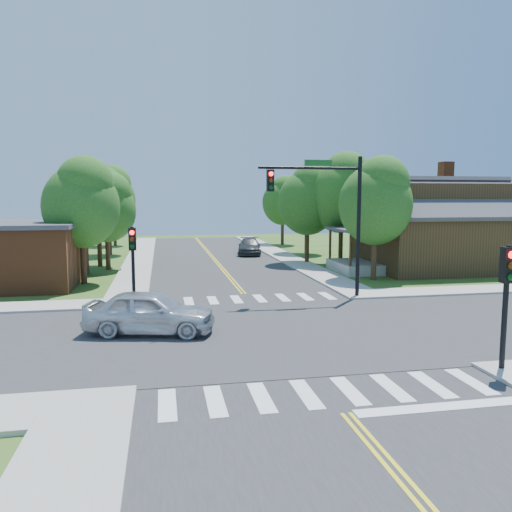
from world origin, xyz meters
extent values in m
plane|color=#31571B|center=(0.00, 0.00, 0.00)|extent=(100.00, 100.00, 0.00)
cube|color=#2D2D30|center=(0.00, 0.00, 0.02)|extent=(10.00, 90.00, 0.04)
cube|color=#2D2D30|center=(0.00, 0.00, 0.03)|extent=(90.00, 10.00, 0.04)
cube|color=#2D2D30|center=(0.00, 0.00, 0.00)|extent=(10.20, 10.20, 0.06)
cube|color=#9E9B93|center=(6.10, 25.00, 0.07)|extent=(2.20, 40.00, 0.14)
cube|color=#9E9B93|center=(-6.10, 25.00, 0.07)|extent=(2.20, 40.00, 0.14)
cube|color=white|center=(-4.20, 6.20, 0.05)|extent=(0.45, 2.00, 0.01)
cube|color=white|center=(-3.00, 6.20, 0.05)|extent=(0.45, 2.00, 0.01)
cube|color=white|center=(-1.80, 6.20, 0.05)|extent=(0.45, 2.00, 0.01)
cube|color=white|center=(-0.60, 6.20, 0.05)|extent=(0.45, 2.00, 0.01)
cube|color=white|center=(0.60, 6.20, 0.05)|extent=(0.45, 2.00, 0.01)
cube|color=white|center=(1.80, 6.20, 0.05)|extent=(0.45, 2.00, 0.01)
cube|color=white|center=(3.00, 6.20, 0.05)|extent=(0.45, 2.00, 0.01)
cube|color=white|center=(4.20, 6.20, 0.05)|extent=(0.45, 2.00, 0.01)
cube|color=white|center=(-4.20, -6.20, 0.05)|extent=(0.45, 2.00, 0.01)
cube|color=white|center=(-3.00, -6.20, 0.05)|extent=(0.45, 2.00, 0.01)
cube|color=white|center=(-1.80, -6.20, 0.05)|extent=(0.45, 2.00, 0.01)
cube|color=white|center=(-0.60, -6.20, 0.05)|extent=(0.45, 2.00, 0.01)
cube|color=white|center=(0.60, -6.20, 0.05)|extent=(0.45, 2.00, 0.01)
cube|color=white|center=(1.80, -6.20, 0.05)|extent=(0.45, 2.00, 0.01)
cube|color=white|center=(3.00, -6.20, 0.05)|extent=(0.45, 2.00, 0.01)
cube|color=white|center=(4.20, -6.20, 0.05)|extent=(0.45, 2.00, 0.01)
cube|color=yellow|center=(-0.10, 26.25, 0.05)|extent=(0.10, 37.50, 0.01)
cube|color=yellow|center=(0.10, 26.25, 0.05)|extent=(0.10, 37.50, 0.01)
cube|color=white|center=(2.50, -7.60, 0.00)|extent=(4.60, 0.45, 0.09)
cylinder|color=black|center=(5.60, 5.60, 3.60)|extent=(0.20, 0.20, 7.20)
cylinder|color=black|center=(3.00, 5.60, 6.60)|extent=(5.20, 0.14, 0.14)
cube|color=#19591E|center=(3.40, 5.55, 6.85)|extent=(1.40, 0.04, 0.30)
cube|color=black|center=(1.00, 5.60, 5.98)|extent=(0.34, 0.28, 1.05)
sphere|color=#FF0C0C|center=(1.00, 5.43, 6.29)|extent=(0.22, 0.22, 0.22)
sphere|color=#3F2605|center=(1.00, 5.43, 5.97)|extent=(0.22, 0.22, 0.22)
sphere|color=#05330F|center=(1.00, 5.43, 5.65)|extent=(0.22, 0.22, 0.22)
cylinder|color=black|center=(5.60, -5.60, 1.90)|extent=(0.16, 0.16, 3.80)
cube|color=black|center=(5.60, -5.60, 3.23)|extent=(0.34, 0.28, 1.05)
sphere|color=#FF0C0C|center=(5.60, -5.77, 3.54)|extent=(0.22, 0.22, 0.22)
sphere|color=#3F2605|center=(5.60, -5.77, 3.22)|extent=(0.22, 0.22, 0.22)
sphere|color=#05330F|center=(5.60, -5.77, 2.90)|extent=(0.22, 0.22, 0.22)
cylinder|color=black|center=(-5.60, 5.60, 1.90)|extent=(0.16, 0.16, 3.80)
cube|color=black|center=(-5.60, 5.60, 3.23)|extent=(0.34, 0.28, 1.05)
sphere|color=#FF0C0C|center=(-5.60, 5.43, 3.54)|extent=(0.22, 0.22, 0.22)
sphere|color=#3F2605|center=(-5.60, 5.43, 3.22)|extent=(0.22, 0.22, 0.22)
sphere|color=#05330F|center=(-5.60, 5.43, 2.90)|extent=(0.22, 0.22, 0.22)
cube|color=#352612|center=(15.20, 14.20, 2.00)|extent=(10.00, 8.00, 4.00)
cube|color=#9E9B93|center=(8.90, 14.20, 0.35)|extent=(2.60, 4.50, 0.70)
cylinder|color=#352612|center=(7.80, 12.20, 1.60)|extent=(0.18, 0.18, 2.50)
cylinder|color=#352612|center=(7.80, 16.20, 1.60)|extent=(0.18, 0.18, 2.50)
cube|color=#38383D|center=(8.90, 14.20, 2.95)|extent=(2.80, 4.80, 0.18)
cube|color=brown|center=(17.70, 17.70, 3.55)|extent=(0.90, 0.90, 7.11)
cylinder|color=#382314|center=(8.81, 10.80, 1.44)|extent=(0.34, 0.34, 2.88)
ellipsoid|color=#245318|center=(8.81, 10.80, 4.70)|extent=(4.55, 4.32, 5.01)
sphere|color=#245318|center=(9.11, 10.60, 6.07)|extent=(3.34, 3.34, 3.34)
cylinder|color=#382314|center=(9.21, 17.83, 1.60)|extent=(0.34, 0.34, 3.20)
ellipsoid|color=#245318|center=(9.21, 17.83, 5.23)|extent=(5.06, 4.81, 5.57)
sphere|color=#245318|center=(9.51, 17.63, 6.75)|extent=(3.71, 3.71, 3.71)
cylinder|color=#382314|center=(8.80, 25.62, 1.38)|extent=(0.34, 0.34, 2.77)
ellipsoid|color=#245318|center=(8.80, 25.62, 4.52)|extent=(4.37, 4.15, 4.81)
sphere|color=#245318|center=(9.10, 25.42, 5.83)|extent=(3.20, 3.20, 3.20)
cylinder|color=#382314|center=(8.73, 34.64, 1.40)|extent=(0.34, 0.34, 2.80)
ellipsoid|color=#245318|center=(8.73, 34.64, 4.58)|extent=(4.43, 4.21, 4.87)
sphere|color=#245318|center=(9.03, 34.44, 5.90)|extent=(3.25, 3.25, 3.25)
cylinder|color=#382314|center=(-8.88, 12.67, 1.42)|extent=(0.34, 0.34, 2.83)
ellipsoid|color=#245318|center=(-8.88, 12.67, 4.62)|extent=(4.47, 4.25, 4.92)
sphere|color=#245318|center=(-8.58, 12.47, 5.96)|extent=(3.28, 3.28, 3.28)
cylinder|color=#382314|center=(-8.84, 20.28, 1.40)|extent=(0.34, 0.34, 2.79)
ellipsoid|color=#245318|center=(-8.84, 20.28, 4.56)|extent=(4.41, 4.19, 4.85)
sphere|color=#245318|center=(-8.54, 20.08, 5.88)|extent=(3.24, 3.24, 3.24)
cylinder|color=#382314|center=(-8.85, 27.97, 1.50)|extent=(0.34, 0.34, 2.99)
ellipsoid|color=#245318|center=(-8.85, 27.97, 4.89)|extent=(4.73, 4.49, 5.20)
sphere|color=#245318|center=(-8.55, 27.77, 6.30)|extent=(3.47, 3.47, 3.47)
cylinder|color=#382314|center=(-9.17, 36.75, 1.26)|extent=(0.34, 0.34, 2.51)
ellipsoid|color=#245318|center=(-9.17, 36.75, 4.10)|extent=(3.97, 3.77, 4.37)
sphere|color=#245318|center=(-8.87, 36.55, 5.29)|extent=(2.91, 2.91, 2.91)
cylinder|color=#382314|center=(6.92, 19.11, 1.45)|extent=(0.34, 0.34, 2.90)
ellipsoid|color=#245318|center=(6.92, 19.11, 4.74)|extent=(4.59, 4.36, 5.05)
sphere|color=#245318|center=(7.22, 18.91, 6.12)|extent=(3.36, 3.36, 3.36)
cylinder|color=#382314|center=(-8.05, 18.37, 1.30)|extent=(0.34, 0.34, 2.60)
ellipsoid|color=#245318|center=(-8.05, 18.37, 4.24)|extent=(4.10, 3.90, 4.51)
sphere|color=#245318|center=(-7.75, 18.17, 5.47)|extent=(3.01, 3.01, 3.01)
imported|color=silver|center=(-4.74, 0.57, 0.83)|extent=(4.20, 5.78, 1.66)
imported|color=#323638|center=(3.50, 25.66, 0.71)|extent=(3.61, 5.58, 1.43)
camera|label=1|loc=(-4.24, -18.30, 5.18)|focal=35.00mm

